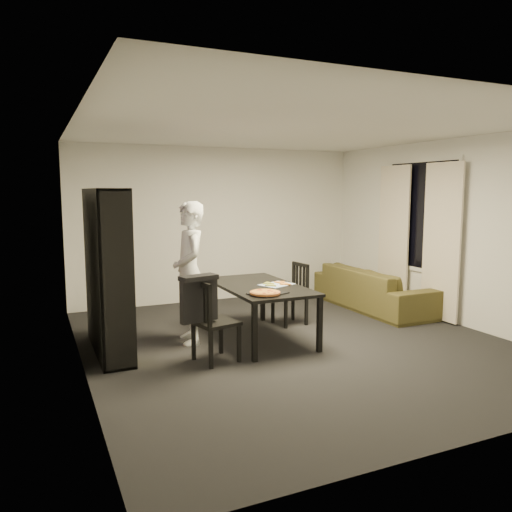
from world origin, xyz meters
name	(u,v)px	position (x,y,z in m)	size (l,w,h in m)	color
room	(297,238)	(0.00, 0.00, 1.30)	(5.01, 5.51, 2.61)	black
window_pane	(421,216)	(2.48, 0.60, 1.50)	(0.02, 1.40, 1.60)	black
window_frame	(421,216)	(2.48, 0.60, 1.50)	(0.03, 1.52, 1.72)	white
curtain_left	(441,242)	(2.40, 0.08, 1.15)	(0.03, 0.70, 2.25)	beige
curtain_right	(393,236)	(2.40, 1.12, 1.15)	(0.03, 0.70, 2.25)	beige
bookshelf	(107,271)	(-2.16, 0.60, 0.95)	(0.35, 1.50, 1.90)	black
dining_table	(259,290)	(-0.34, 0.35, 0.63)	(0.92, 1.66, 0.69)	black
chair_left	(209,316)	(-1.21, -0.25, 0.52)	(0.51, 0.51, 0.91)	black
chair_right	(295,289)	(0.42, 0.81, 0.49)	(0.43, 0.43, 0.86)	black
draped_jacket	(199,297)	(-1.34, -0.28, 0.75)	(0.43, 0.26, 0.50)	black
person	(190,273)	(-1.18, 0.56, 0.87)	(0.64, 0.42, 1.75)	white
baking_tray	(268,293)	(-0.47, -0.18, 0.70)	(0.40, 0.32, 0.01)	black
pepperoni_pizza	(265,293)	(-0.53, -0.23, 0.72)	(0.35, 0.35, 0.03)	#A45B2F
kitchen_towel	(277,285)	(-0.14, 0.26, 0.70)	(0.40, 0.30, 0.01)	silver
pizza_slices	(276,284)	(-0.14, 0.27, 0.71)	(0.37, 0.31, 0.01)	#B68A38
sofa	(374,288)	(2.02, 1.09, 0.33)	(2.24, 0.87, 0.65)	#3E3C19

